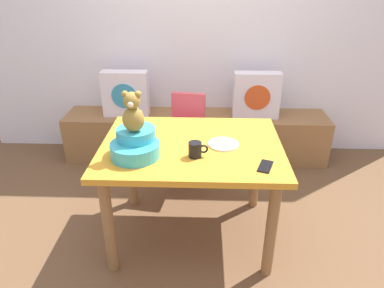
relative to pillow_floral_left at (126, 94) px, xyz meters
The scene contains 13 objects.
ground_plane 1.53m from the pillow_floral_left, 59.99° to the right, with size 8.00×8.00×0.00m, color brown.
back_wall 0.97m from the pillow_floral_left, 23.07° to the left, with size 4.40×0.10×2.60m, color silver.
window_bench 0.82m from the pillow_floral_left, ahead, with size 2.60×0.44×0.46m, color olive.
pillow_floral_left is the anchor object (origin of this frame).
pillow_floral_right 1.26m from the pillow_floral_left, ahead, with size 0.44×0.15×0.44m.
dining_table 1.37m from the pillow_floral_left, 59.99° to the right, with size 1.18×0.91×0.74m.
highchair 0.75m from the pillow_floral_left, 34.56° to the right, with size 0.36×0.48×0.79m.
infant_seat_teal 1.39m from the pillow_floral_left, 75.45° to the right, with size 0.30×0.33×0.16m.
teddy_bear 1.43m from the pillow_floral_left, 75.46° to the right, with size 0.13×0.12×0.25m.
ketchup_bottle 1.05m from the pillow_floral_left, 73.18° to the right, with size 0.07×0.07×0.18m.
coffee_mug 1.53m from the pillow_floral_left, 62.17° to the right, with size 0.12×0.08×0.09m.
dinner_plate_near 1.49m from the pillow_floral_left, 53.13° to the right, with size 0.20×0.20×0.01m, color white.
cell_phone 1.84m from the pillow_floral_left, 52.52° to the right, with size 0.07×0.14×0.01m, color black.
Camera 1 is at (0.08, -2.05, 1.77)m, focal length 32.94 mm.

